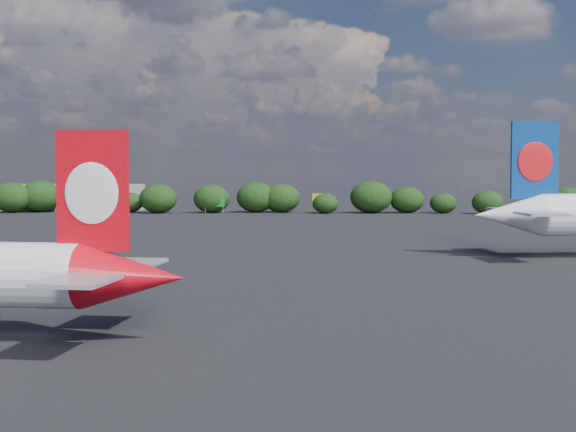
{
  "coord_description": "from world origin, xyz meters",
  "views": [
    {
      "loc": [
        20.71,
        -46.99,
        11.1
      ],
      "look_at": [
        16.0,
        12.0,
        8.0
      ],
      "focal_mm": 50.0,
      "sensor_mm": 36.0,
      "label": 1
    }
  ],
  "objects": [
    {
      "name": "billboard_yellow",
      "position": [
        12.0,
        182.0,
        3.87
      ],
      "size": [
        5.0,
        0.3,
        5.5
      ],
      "color": "yellow",
      "rests_on": "ground"
    },
    {
      "name": "horizon_treeline",
      "position": [
        -3.1,
        180.0,
        4.08
      ],
      "size": [
        207.64,
        16.53,
        9.34
      ],
      "color": "black",
      "rests_on": "ground"
    },
    {
      "name": "ground",
      "position": [
        0.0,
        60.0,
        0.0
      ],
      "size": [
        500.0,
        500.0,
        0.0
      ],
      "primitive_type": "plane",
      "color": "black",
      "rests_on": "ground"
    },
    {
      "name": "highway_sign",
      "position": [
        -18.0,
        176.0,
        3.13
      ],
      "size": [
        6.0,
        0.3,
        4.5
      ],
      "color": "#156C21",
      "rests_on": "ground"
    },
    {
      "name": "terminal_building",
      "position": [
        -65.0,
        192.0,
        4.0
      ],
      "size": [
        42.0,
        16.0,
        8.0
      ],
      "color": "#A0958A",
      "rests_on": "ground"
    }
  ]
}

